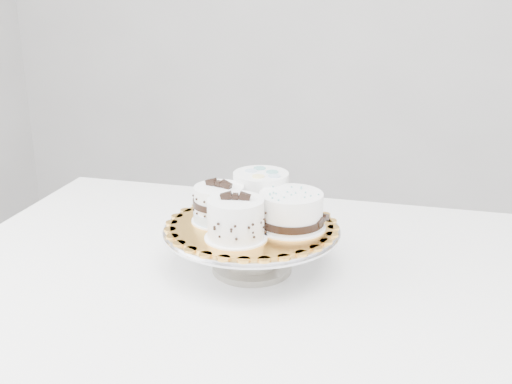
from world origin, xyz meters
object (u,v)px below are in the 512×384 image
(cake_dots, at_px, (261,192))
(cake_ribbon, at_px, (292,212))
(table, at_px, (275,304))
(cake_banded, at_px, (219,205))
(cake_board, at_px, (252,225))
(cake_swirl, at_px, (236,220))
(cake_stand, at_px, (252,240))

(cake_dots, bearing_deg, cake_ribbon, -62.45)
(table, relative_size, cake_banded, 12.07)
(table, xyz_separation_m, cake_board, (-0.04, -0.00, 0.16))
(cake_board, xyz_separation_m, cake_dots, (-0.00, 0.07, 0.04))
(cake_swirl, distance_m, cake_banded, 0.09)
(cake_swirl, bearing_deg, cake_stand, 73.49)
(cake_stand, relative_size, cake_banded, 2.96)
(cake_dots, bearing_deg, cake_banded, -152.66)
(cake_banded, height_order, cake_ribbon, cake_banded)
(table, xyz_separation_m, cake_dots, (-0.05, 0.07, 0.20))
(cake_banded, bearing_deg, cake_board, 15.25)
(cake_banded, bearing_deg, cake_dots, 63.78)
(cake_stand, height_order, cake_banded, cake_banded)
(cake_banded, height_order, cake_dots, cake_banded)
(cake_swirl, bearing_deg, cake_banded, 118.55)
(cake_swirl, relative_size, cake_banded, 1.05)
(cake_stand, relative_size, cake_ribbon, 2.37)
(cake_swirl, height_order, cake_dots, cake_swirl)
(cake_board, bearing_deg, cake_swirl, -95.30)
(table, bearing_deg, cake_dots, 123.60)
(table, relative_size, cake_board, 4.46)
(cake_dots, bearing_deg, table, -76.80)
(cake_stand, distance_m, cake_banded, 0.09)
(cake_dots, bearing_deg, cake_swirl, -114.37)
(table, height_order, cake_board, cake_board)
(cake_board, bearing_deg, cake_ribbon, 4.94)
(cake_dots, height_order, cake_ribbon, cake_dots)
(cake_banded, distance_m, cake_ribbon, 0.14)
(cake_dots, bearing_deg, cake_board, -110.08)
(cake_swirl, xyz_separation_m, cake_ribbon, (0.08, 0.08, -0.00))
(cake_stand, xyz_separation_m, cake_dots, (-0.00, 0.07, 0.07))
(cake_banded, relative_size, cake_ribbon, 0.80)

